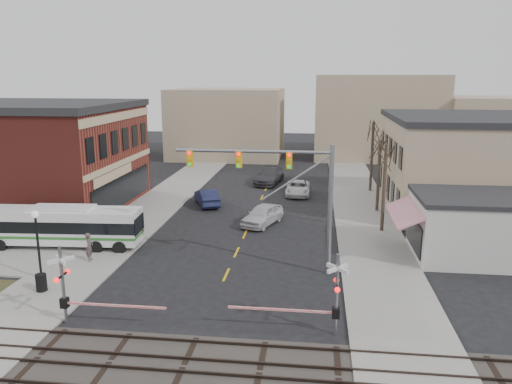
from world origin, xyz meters
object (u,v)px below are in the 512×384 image
rr_crossing_east (327,295)px  car_d (269,176)px  transit_bus (63,226)px  car_a (262,215)px  street_lamp (37,230)px  car_c (298,188)px  trash_bin (41,282)px  pedestrian_far (87,225)px  traffic_signal_mast (286,182)px  pedestrian_near (89,247)px  rr_crossing_west (71,286)px  car_b (207,197)px

rr_crossing_east → car_d: bearing=100.0°
transit_bus → car_a: (13.32, 7.22, -0.78)m
street_lamp → car_c: 27.80m
trash_bin → pedestrian_far: size_ratio=0.53×
car_a → car_c: bearing=98.0°
transit_bus → traffic_signal_mast: size_ratio=1.16×
pedestrian_near → pedestrian_far: pedestrian_near is taller
trash_bin → street_lamp: bearing=120.5°
transit_bus → rr_crossing_west: bearing=-60.5°
car_a → car_d: car_d is taller
trash_bin → car_c: car_c is taller
car_a → pedestrian_near: size_ratio=2.57×
pedestrian_near → rr_crossing_east: bearing=-127.5°
car_a → transit_bus: bearing=-130.6°
car_a → car_b: size_ratio=1.03×
car_a → car_b: 8.07m
car_a → pedestrian_far: 13.60m
transit_bus → trash_bin: (2.47, -7.38, -0.99)m
rr_crossing_west → car_c: (9.81, 28.57, -1.26)m
traffic_signal_mast → street_lamp: bearing=-167.6°
transit_bus → trash_bin: transit_bus is taller
car_b → pedestrian_near: 15.96m
street_lamp → car_d: 30.97m
car_a → car_c: 11.04m
rr_crossing_west → rr_crossing_east: bearing=2.4°
rr_crossing_east → car_c: (-2.43, 28.06, -1.26)m
trash_bin → car_d: size_ratio=0.17×
traffic_signal_mast → street_lamp: size_ratio=2.27×
car_d → car_b: bearing=-104.6°
car_d → street_lamp: bearing=-100.0°
trash_bin → rr_crossing_west: bearing=-42.4°
street_lamp → car_b: 19.60m
traffic_signal_mast → car_c: (-0.03, 20.58, -5.00)m
transit_bus → street_lamp: (1.51, -5.74, 1.52)m
trash_bin → car_d: car_d is taller
car_a → pedestrian_near: pedestrian_near is taller
transit_bus → car_d: bearing=62.0°
transit_bus → rr_crossing_east: bearing=-28.9°
rr_crossing_west → pedestrian_far: size_ratio=3.01×
rr_crossing_west → street_lamp: street_lamp is taller
pedestrian_far → street_lamp: bearing=-145.5°
rr_crossing_west → car_c: bearing=71.1°
transit_bus → rr_crossing_west: rr_crossing_west is taller
car_a → car_d: 15.99m
car_a → car_b: car_a is taller
street_lamp → car_c: street_lamp is taller
car_c → car_d: (-3.44, 5.20, 0.15)m
traffic_signal_mast → rr_crossing_west: size_ratio=1.69×
traffic_signal_mast → trash_bin: traffic_signal_mast is taller
transit_bus → pedestrian_near: 4.04m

